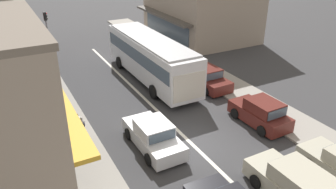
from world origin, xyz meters
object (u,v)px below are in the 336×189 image
city_bus (151,56)px  sedan_queue_gap_filler (153,136)px  parked_sedan_kerb_third (206,78)px  wagon_queue_far_back (299,188)px  pedestrian_with_handbag_near (78,125)px  parked_hatchback_kerb_second (261,113)px  traffic_light_downstreet (47,28)px

city_bus → sedan_queue_gap_filler: (-3.67, -7.99, -1.22)m
city_bus → parked_sedan_kerb_third: city_bus is taller
wagon_queue_far_back → parked_sedan_kerb_third: 11.68m
pedestrian_with_handbag_near → sedan_queue_gap_filler: bearing=-33.1°
parked_hatchback_kerb_second → parked_sedan_kerb_third: parked_hatchback_kerb_second is taller
parked_hatchback_kerb_second → parked_sedan_kerb_third: 5.81m
wagon_queue_far_back → traffic_light_downstreet: bearing=104.3°
pedestrian_with_handbag_near → parked_sedan_kerb_third: bearing=16.3°
wagon_queue_far_back → parked_sedan_kerb_third: wagon_queue_far_back is taller
city_bus → parked_hatchback_kerb_second: bearing=-72.7°
city_bus → parked_hatchback_kerb_second: 9.29m
pedestrian_with_handbag_near → traffic_light_downstreet: bearing=85.5°
parked_hatchback_kerb_second → parked_sedan_kerb_third: size_ratio=0.88×
parked_hatchback_kerb_second → traffic_light_downstreet: bearing=117.3°
traffic_light_downstreet → pedestrian_with_handbag_near: (-1.08, -13.67, -1.79)m
sedan_queue_gap_filler → parked_hatchback_kerb_second: bearing=-7.2°
parked_sedan_kerb_third → pedestrian_with_handbag_near: 10.25m
city_bus → pedestrian_with_handbag_near: bearing=-139.8°
city_bus → parked_sedan_kerb_third: (2.91, -2.99, -1.22)m
city_bus → parked_sedan_kerb_third: 4.34m
wagon_queue_far_back → traffic_light_downstreet: size_ratio=1.07×
city_bus → parked_sedan_kerb_third: bearing=-45.8°
parked_hatchback_kerb_second → wagon_queue_far_back: bearing=-118.4°
parked_sedan_kerb_third → pedestrian_with_handbag_near: pedestrian_with_handbag_near is taller
sedan_queue_gap_filler → traffic_light_downstreet: size_ratio=1.00×
city_bus → wagon_queue_far_back: bearing=-90.8°
pedestrian_with_handbag_near → parked_hatchback_kerb_second: bearing=-16.9°
city_bus → sedan_queue_gap_filler: size_ratio=2.58×
sedan_queue_gap_filler → parked_sedan_kerb_third: 8.26m
city_bus → sedan_queue_gap_filler: city_bus is taller
parked_hatchback_kerb_second → pedestrian_with_handbag_near: pedestrian_with_handbag_near is taller
city_bus → parked_hatchback_kerb_second: city_bus is taller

